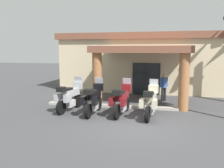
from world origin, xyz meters
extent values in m
plane|color=#424244|center=(0.00, 0.00, 0.00)|extent=(80.00, 80.00, 0.00)
cube|color=beige|center=(0.09, 9.51, 1.83)|extent=(12.67, 6.09, 3.66)
cube|color=#1E2328|center=(0.00, 6.59, 1.05)|extent=(1.80, 0.15, 2.10)
cube|color=brown|center=(-0.06, 4.51, 2.98)|extent=(5.31, 4.44, 0.35)
cylinder|color=#9E663D|center=(-2.31, 2.83, 1.40)|extent=(0.50, 0.50, 2.80)
cylinder|color=#9E663D|center=(2.07, 2.70, 1.40)|extent=(0.50, 0.50, 2.80)
cube|color=brown|center=(0.09, 9.51, 3.88)|extent=(13.08, 6.51, 0.44)
cylinder|color=black|center=(-3.19, 2.30, 0.33)|extent=(0.25, 0.67, 0.66)
cylinder|color=black|center=(-3.46, 0.77, 0.33)|extent=(0.25, 0.67, 0.66)
cube|color=silver|center=(-3.33, 1.51, 0.37)|extent=(0.41, 0.61, 0.32)
cube|color=#B2B2B7|center=(-3.30, 1.66, 0.88)|extent=(0.49, 1.18, 0.34)
cube|color=black|center=(-3.36, 1.32, 1.10)|extent=(0.38, 0.64, 0.10)
cube|color=#B2B2B7|center=(-3.20, 2.28, 1.15)|extent=(0.47, 0.31, 0.36)
cube|color=#B2BCC6|center=(-3.18, 2.36, 1.43)|extent=(0.41, 0.19, 0.36)
cube|color=#B2B2B7|center=(-3.69, 0.97, 0.76)|extent=(0.25, 0.46, 0.36)
cube|color=#B2B2B7|center=(-3.18, 0.88, 0.76)|extent=(0.25, 0.46, 0.36)
cube|color=black|center=(-3.45, 0.82, 1.17)|extent=(0.41, 0.38, 0.22)
cylinder|color=black|center=(-2.00, 1.98, 0.33)|extent=(0.16, 0.66, 0.66)
cylinder|color=black|center=(-2.05, 0.43, 0.33)|extent=(0.16, 0.66, 0.66)
cube|color=silver|center=(-2.03, 1.18, 0.37)|extent=(0.34, 0.57, 0.32)
cube|color=black|center=(-2.02, 1.33, 0.88)|extent=(0.34, 1.16, 0.34)
cube|color=black|center=(-2.04, 0.98, 1.10)|extent=(0.30, 0.61, 0.10)
cube|color=black|center=(-2.00, 1.96, 1.15)|extent=(0.45, 0.25, 0.36)
cube|color=#B2BCC6|center=(-2.00, 2.04, 1.43)|extent=(0.40, 0.13, 0.36)
cube|color=black|center=(-2.31, 0.59, 0.76)|extent=(0.19, 0.45, 0.36)
cube|color=black|center=(-1.79, 0.57, 0.76)|extent=(0.19, 0.45, 0.36)
cube|color=black|center=(-2.05, 0.48, 1.17)|extent=(0.37, 0.33, 0.22)
cylinder|color=black|center=(-0.63, 2.08, 0.33)|extent=(0.22, 0.67, 0.66)
cylinder|color=black|center=(-0.82, 0.54, 0.33)|extent=(0.22, 0.67, 0.66)
cube|color=silver|center=(-0.73, 1.28, 0.37)|extent=(0.38, 0.59, 0.32)
cube|color=maroon|center=(-0.71, 1.43, 0.88)|extent=(0.43, 1.18, 0.34)
cube|color=black|center=(-0.75, 1.09, 1.10)|extent=(0.35, 0.63, 0.10)
cube|color=maroon|center=(-0.63, 2.06, 1.15)|extent=(0.47, 0.29, 0.36)
cube|color=#B2BCC6|center=(-0.63, 2.14, 1.43)|extent=(0.41, 0.16, 0.36)
cube|color=maroon|center=(-1.06, 0.72, 0.76)|extent=(0.23, 0.46, 0.36)
cube|color=maroon|center=(-0.54, 0.66, 0.76)|extent=(0.23, 0.46, 0.36)
cube|color=black|center=(-0.81, 0.59, 1.17)|extent=(0.40, 0.36, 0.22)
cylinder|color=black|center=(0.66, 1.95, 0.33)|extent=(0.21, 0.67, 0.66)
cylinder|color=black|center=(0.49, 0.41, 0.33)|extent=(0.21, 0.67, 0.66)
cube|color=silver|center=(0.57, 1.15, 0.37)|extent=(0.38, 0.59, 0.32)
cube|color=beige|center=(0.59, 1.30, 0.88)|extent=(0.42, 1.18, 0.34)
cube|color=black|center=(0.55, 0.95, 1.10)|extent=(0.34, 0.63, 0.10)
cube|color=beige|center=(0.66, 1.93, 1.15)|extent=(0.46, 0.29, 0.36)
cube|color=#B2BCC6|center=(0.67, 2.01, 1.43)|extent=(0.41, 0.16, 0.36)
cube|color=beige|center=(0.25, 0.59, 0.76)|extent=(0.23, 0.46, 0.36)
cube|color=beige|center=(0.77, 0.53, 0.76)|extent=(0.23, 0.46, 0.36)
cube|color=black|center=(0.50, 0.46, 1.17)|extent=(0.39, 0.36, 0.22)
cylinder|color=black|center=(1.21, 4.79, 0.40)|extent=(0.14, 0.14, 0.80)
cylinder|color=black|center=(1.07, 4.68, 0.40)|extent=(0.14, 0.14, 0.80)
cylinder|color=#335999|center=(1.14, 4.73, 1.08)|extent=(0.32, 0.32, 0.57)
cylinder|color=#335999|center=(1.32, 4.86, 1.11)|extent=(0.09, 0.09, 0.54)
cylinder|color=#335999|center=(0.97, 4.60, 1.11)|extent=(0.09, 0.09, 0.54)
sphere|color=tan|center=(1.14, 4.73, 1.50)|extent=(0.22, 0.22, 0.22)
cube|color=#ADA89E|center=(-1.38, 2.71, 0.06)|extent=(7.20, 0.36, 0.12)
camera|label=1|loc=(1.05, -9.18, 2.95)|focal=38.29mm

